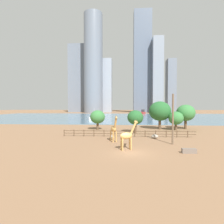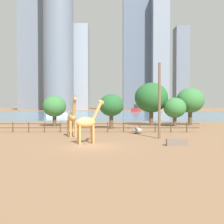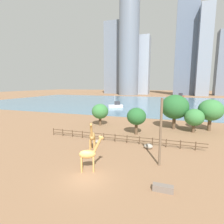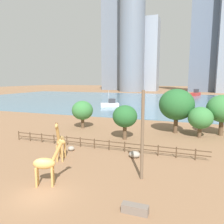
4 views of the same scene
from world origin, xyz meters
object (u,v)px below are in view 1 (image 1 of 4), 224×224
object	(u,v)px
giraffe_companion	(127,136)
tree_center_broad	(186,113)
tree_right_tall	(98,117)
boulder_near_fence	(155,136)
tree_left_large	(160,111)
utility_pole	(173,119)
feeding_trough	(189,151)
tree_right_small	(176,118)
tree_left_small	(135,118)
boat_sailboat	(95,118)
boat_ferry	(143,113)
boulder_by_pole	(112,137)
giraffe_tall	(114,129)

from	to	relation	value
giraffe_companion	tree_center_broad	bearing A→B (deg)	31.98
tree_center_broad	tree_right_tall	bearing A→B (deg)	-173.37
boulder_near_fence	tree_left_large	world-z (taller)	tree_left_large
utility_pole	feeding_trough	world-z (taller)	utility_pole
feeding_trough	tree_right_small	size ratio (longest dim) A/B	0.38
utility_pole	tree_right_tall	size ratio (longest dim) A/B	1.59
boulder_near_fence	tree_center_broad	size ratio (longest dim) A/B	0.20
tree_left_small	tree_right_small	distance (m)	11.62
boulder_near_fence	boat_sailboat	world-z (taller)	boat_sailboat
tree_right_small	boat_ferry	xyz separation A→B (m)	(1.19, 88.80, -1.65)
tree_right_tall	boat_sailboat	xyz separation A→B (m)	(-5.56, 29.73, -2.19)
tree_right_small	boulder_by_pole	bearing A→B (deg)	-141.69
boulder_near_fence	boulder_by_pole	world-z (taller)	boulder_near_fence
giraffe_tall	boat_sailboat	bearing A→B (deg)	173.02
tree_right_tall	tree_right_small	xyz separation A→B (m)	(19.89, 0.25, -0.23)
utility_pole	tree_left_large	size ratio (longest dim) A/B	1.09
feeding_trough	tree_right_tall	bearing A→B (deg)	124.71
feeding_trough	boat_ferry	distance (m)	111.05
tree_left_small	feeding_trough	bearing A→B (deg)	-71.47
tree_center_broad	tree_right_tall	size ratio (longest dim) A/B	1.29
boat_sailboat	tree_right_small	bearing A→B (deg)	103.35
boulder_by_pole	boat_sailboat	world-z (taller)	boat_sailboat
giraffe_companion	boulder_near_fence	world-z (taller)	giraffe_companion
tree_left_small	boat_ferry	size ratio (longest dim) A/B	0.61
boulder_near_fence	boat_ferry	world-z (taller)	boat_ferry
boulder_near_fence	feeding_trough	size ratio (longest dim) A/B	0.72
giraffe_tall	tree_center_broad	distance (m)	25.43
utility_pole	boulder_by_pole	xyz separation A→B (m)	(-9.97, 4.75, -3.71)
tree_left_large	tree_right_small	distance (m)	4.38
giraffe_companion	boulder_by_pole	distance (m)	9.25
utility_pole	tree_left_small	xyz separation A→B (m)	(-5.09, 11.97, -0.53)
giraffe_tall	boulder_by_pole	xyz separation A→B (m)	(-0.56, 3.17, -1.87)
feeding_trough	boat_sailboat	bearing A→B (deg)	111.86
feeding_trough	tree_right_tall	size ratio (longest dim) A/B	0.36
feeding_trough	tree_center_broad	bearing A→B (deg)	71.96
boulder_near_fence	boulder_by_pole	xyz separation A→B (m)	(-8.08, -0.27, -0.09)
utility_pole	tree_center_broad	world-z (taller)	utility_pole
feeding_trough	tree_left_small	xyz separation A→B (m)	(-5.74, 17.14, 3.16)
tree_right_small	giraffe_companion	bearing A→B (deg)	-121.27
tree_center_broad	tree_right_small	world-z (taller)	tree_center_broad
tree_center_broad	boat_ferry	bearing A→B (deg)	91.35
boulder_by_pole	boat_ferry	xyz separation A→B (m)	(16.59, 100.96, 1.10)
boulder_by_pole	boat_sailboat	size ratio (longest dim) A/B	0.14
giraffe_companion	tree_right_small	size ratio (longest dim) A/B	0.88
giraffe_tall	giraffe_companion	world-z (taller)	giraffe_tall
giraffe_companion	boulder_near_fence	distance (m)	10.53
tree_right_tall	tree_center_broad	bearing A→B (deg)	6.63
boat_sailboat	giraffe_tall	bearing A→B (deg)	75.87
giraffe_tall	feeding_trough	world-z (taller)	giraffe_tall
tree_left_large	tree_left_small	distance (m)	9.62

